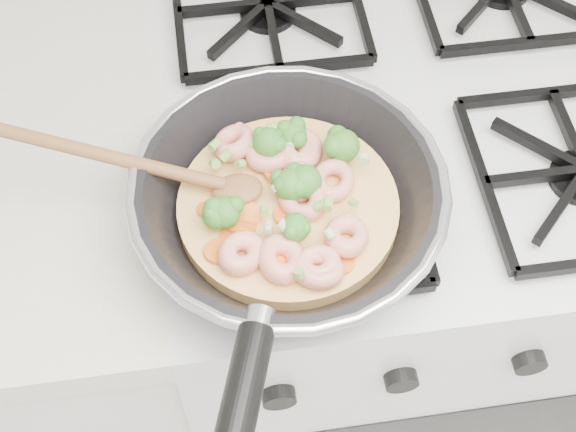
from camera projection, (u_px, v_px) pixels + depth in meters
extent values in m
cube|color=white|center=(377.00, 279.00, 1.32)|extent=(0.60, 0.60, 0.90)
cube|color=black|center=(414.00, 85.00, 0.94)|extent=(0.56, 0.56, 0.02)
torus|color=silver|center=(288.00, 187.00, 0.77)|extent=(0.31, 0.31, 0.01)
cylinder|color=black|center=(237.00, 421.00, 0.65)|extent=(0.08, 0.16, 0.03)
cylinder|color=#FEC66E|center=(288.00, 208.00, 0.80)|extent=(0.22, 0.22, 0.02)
ellipsoid|color=#8F5C34|center=(237.00, 189.00, 0.79)|extent=(0.06, 0.05, 0.01)
cylinder|color=#8F5C34|center=(103.00, 155.00, 0.78)|extent=(0.23, 0.09, 0.06)
torus|color=#F6A992|center=(292.00, 154.00, 0.82)|extent=(0.06, 0.06, 0.02)
torus|color=#F6A992|center=(333.00, 180.00, 0.80)|extent=(0.06, 0.06, 0.02)
torus|color=#F6A992|center=(303.00, 200.00, 0.79)|extent=(0.07, 0.07, 0.03)
torus|color=#F6A992|center=(234.00, 143.00, 0.82)|extent=(0.07, 0.07, 0.03)
torus|color=#F6A992|center=(299.00, 182.00, 0.80)|extent=(0.05, 0.05, 0.03)
torus|color=#F6A992|center=(318.00, 269.00, 0.74)|extent=(0.06, 0.06, 0.02)
torus|color=#F6A992|center=(347.00, 236.00, 0.76)|extent=(0.06, 0.06, 0.02)
torus|color=#F6A992|center=(318.00, 263.00, 0.75)|extent=(0.05, 0.05, 0.02)
torus|color=#F6A992|center=(282.00, 259.00, 0.75)|extent=(0.06, 0.05, 0.03)
torus|color=#F6A992|center=(300.00, 150.00, 0.82)|extent=(0.07, 0.07, 0.03)
torus|color=#F6A992|center=(270.00, 155.00, 0.82)|extent=(0.06, 0.06, 0.02)
torus|color=#F6A992|center=(242.00, 253.00, 0.75)|extent=(0.07, 0.07, 0.03)
ellipsoid|color=#468E2E|center=(305.00, 181.00, 0.78)|extent=(0.04, 0.04, 0.03)
ellipsoid|color=#468E2E|center=(224.00, 213.00, 0.76)|extent=(0.04, 0.04, 0.03)
ellipsoid|color=#468E2E|center=(268.00, 143.00, 0.81)|extent=(0.04, 0.04, 0.03)
ellipsoid|color=#468E2E|center=(343.00, 146.00, 0.81)|extent=(0.04, 0.04, 0.03)
ellipsoid|color=#468E2E|center=(292.00, 136.00, 0.82)|extent=(0.04, 0.04, 0.03)
ellipsoid|color=#468E2E|center=(216.00, 216.00, 0.76)|extent=(0.04, 0.04, 0.03)
ellipsoid|color=#468E2E|center=(290.00, 185.00, 0.78)|extent=(0.04, 0.04, 0.03)
ellipsoid|color=#468E2E|center=(295.00, 227.00, 0.76)|extent=(0.04, 0.04, 0.03)
cylinder|color=orange|center=(241.00, 225.00, 0.78)|extent=(0.03, 0.03, 0.01)
cylinder|color=orange|center=(248.00, 216.00, 0.78)|extent=(0.04, 0.04, 0.01)
cylinder|color=orange|center=(234.00, 239.00, 0.77)|extent=(0.03, 0.03, 0.01)
cylinder|color=orange|center=(287.00, 215.00, 0.79)|extent=(0.03, 0.03, 0.00)
cylinder|color=orange|center=(262.00, 138.00, 0.84)|extent=(0.04, 0.04, 0.01)
cylinder|color=orange|center=(219.00, 251.00, 0.76)|extent=(0.04, 0.04, 0.01)
cylinder|color=orange|center=(278.00, 172.00, 0.81)|extent=(0.04, 0.04, 0.01)
cylinder|color=orange|center=(229.00, 199.00, 0.80)|extent=(0.03, 0.03, 0.01)
cylinder|color=orange|center=(282.00, 263.00, 0.76)|extent=(0.04, 0.04, 0.01)
cylinder|color=orange|center=(339.00, 260.00, 0.76)|extent=(0.04, 0.04, 0.01)
cylinder|color=orange|center=(209.00, 208.00, 0.79)|extent=(0.03, 0.03, 0.01)
cylinder|color=#84BB4B|center=(285.00, 134.00, 0.82)|extent=(0.01, 0.01, 0.01)
cylinder|color=#84BB4B|center=(214.00, 145.00, 0.80)|extent=(0.01, 0.01, 0.01)
cylinder|color=#84BB4B|center=(252.00, 145.00, 0.81)|extent=(0.01, 0.01, 0.01)
cylinder|color=#B4CF92|center=(284.00, 226.00, 0.75)|extent=(0.01, 0.01, 0.01)
cylinder|color=#84BB4B|center=(299.00, 273.00, 0.73)|extent=(0.01, 0.01, 0.01)
cylinder|color=#B4CF92|center=(364.00, 159.00, 0.79)|extent=(0.01, 0.01, 0.01)
cylinder|color=#B4CF92|center=(275.00, 129.00, 0.82)|extent=(0.01, 0.01, 0.01)
cylinder|color=#B4CF92|center=(329.00, 233.00, 0.75)|extent=(0.01, 0.01, 0.01)
cylinder|color=#84BB4B|center=(320.00, 205.00, 0.77)|extent=(0.01, 0.01, 0.01)
cylinder|color=#B4CF92|center=(290.00, 145.00, 0.81)|extent=(0.01, 0.01, 0.01)
cylinder|color=#B4CF92|center=(276.00, 187.00, 0.78)|extent=(0.01, 0.01, 0.01)
cylinder|color=#84BB4B|center=(353.00, 202.00, 0.77)|extent=(0.01, 0.01, 0.01)
cylinder|color=#84BB4B|center=(328.00, 204.00, 0.76)|extent=(0.01, 0.01, 0.01)
cylinder|color=#84BB4B|center=(240.00, 164.00, 0.80)|extent=(0.01, 0.01, 0.01)
cylinder|color=#B4CF92|center=(268.00, 228.00, 0.76)|extent=(0.01, 0.01, 0.01)
cylinder|color=#84BB4B|center=(215.00, 163.00, 0.80)|extent=(0.01, 0.01, 0.01)
cylinder|color=#84BB4B|center=(226.00, 155.00, 0.79)|extent=(0.01, 0.01, 0.01)
cylinder|color=#84BB4B|center=(273.00, 128.00, 0.81)|extent=(0.01, 0.01, 0.01)
cylinder|color=#84BB4B|center=(264.00, 211.00, 0.76)|extent=(0.01, 0.01, 0.01)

